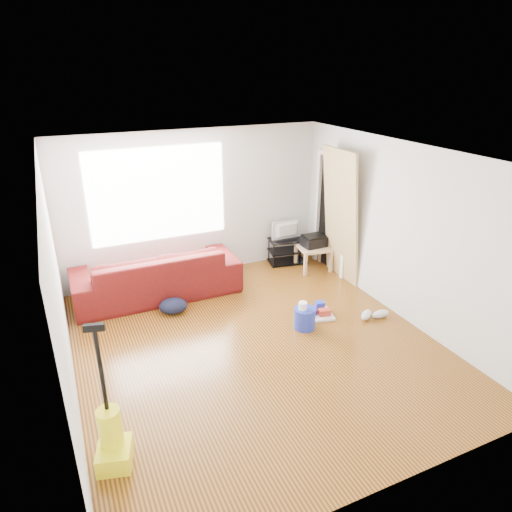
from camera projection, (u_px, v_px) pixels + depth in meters
name	position (u px, v px, depth m)	size (l,w,h in m)	color
room	(256.00, 252.00, 5.73)	(4.51, 5.01, 2.51)	#47250C
sofa	(159.00, 294.00, 7.37)	(2.57, 1.01, 0.75)	#440C12
tv_stand	(287.00, 251.00, 8.46)	(0.74, 0.50, 0.47)	black
tv	(288.00, 230.00, 8.30)	(0.59, 0.08, 0.34)	black
side_table	(313.00, 250.00, 8.17)	(0.61, 0.61, 0.44)	#E4BB8D
printer	(314.00, 241.00, 8.11)	(0.40, 0.31, 0.21)	black
bucket	(304.00, 327.00, 6.45)	(0.30, 0.30, 0.30)	#2234B5
toilet_paper	(302.00, 315.00, 6.36)	(0.12, 0.12, 0.11)	white
cleaning_tray	(317.00, 312.00, 6.74)	(0.53, 0.46, 0.17)	white
backpack	(174.00, 313.00, 6.83)	(0.41, 0.33, 0.23)	black
sneakers	(373.00, 314.00, 6.67)	(0.50, 0.26, 0.12)	silver
vacuum	(112.00, 439.00, 4.18)	(0.39, 0.42, 1.46)	#FFFA19
door_panel	(336.00, 277.00, 7.96)	(0.04, 0.90, 2.24)	tan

